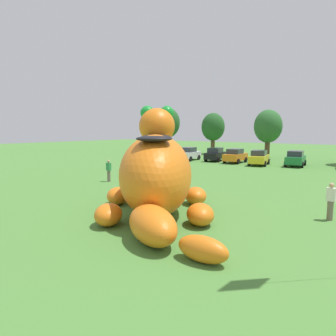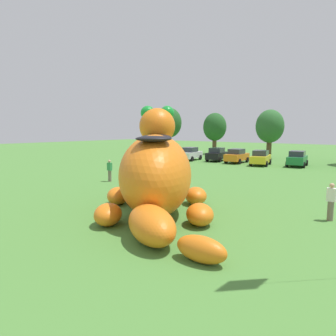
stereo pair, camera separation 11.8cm
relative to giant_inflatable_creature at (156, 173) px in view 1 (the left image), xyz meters
name	(u,v)px [view 1 (the left image)]	position (x,y,z in m)	size (l,w,h in m)	color
ground_plane	(151,215)	(0.01, -0.41, -1.98)	(160.00, 160.00, 0.00)	#4C8438
giant_inflatable_creature	(156,173)	(0.00, 0.00, 0.00)	(9.37, 8.42, 5.42)	orange
car_white	(189,154)	(-12.93, 22.87, -1.12)	(2.30, 4.27, 1.72)	white
car_black	(216,154)	(-9.63, 24.10, -1.12)	(2.37, 4.30, 1.72)	black
car_orange	(235,156)	(-6.65, 23.58, -1.12)	(2.09, 4.18, 1.72)	orange
car_yellow	(259,158)	(-3.42, 22.90, -1.12)	(2.50, 4.34, 1.72)	yellow
car_green	(296,159)	(0.19, 24.30, -1.12)	(2.32, 4.28, 1.72)	#1E7238
tree_far_left	(168,123)	(-24.61, 33.74, 3.19)	(4.46, 4.46, 7.91)	brown
tree_left	(213,127)	(-15.49, 34.07, 2.42)	(3.79, 3.79, 6.73)	brown
tree_mid_left	(268,127)	(-5.52, 31.58, 2.46)	(3.82, 3.82, 6.79)	brown
spectator_near_inflatable	(331,202)	(7.00, 3.82, -1.13)	(0.38, 0.26, 1.71)	#726656
spectator_mid_field	(109,171)	(-8.81, 4.99, -1.13)	(0.38, 0.26, 1.71)	#726656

